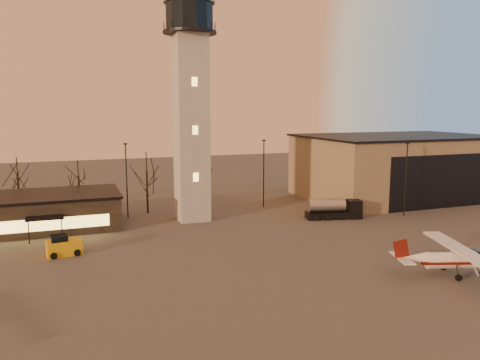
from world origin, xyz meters
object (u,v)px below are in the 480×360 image
at_px(cessna_front, 457,263).
at_px(service_cart, 63,247).
at_px(hangar, 396,166).
at_px(terminal, 12,213).
at_px(control_tower, 191,96).
at_px(fuel_truck, 333,210).

height_order(cessna_front, service_cart, cessna_front).
distance_m(hangar, terminal, 58.11).
xyz_separation_m(control_tower, cessna_front, (16.74, -28.64, -15.15)).
bearing_deg(cessna_front, control_tower, 138.03).
bearing_deg(control_tower, terminal, 174.85).
distance_m(cessna_front, service_cart, 37.63).
xyz_separation_m(hangar, cessna_front, (-19.26, -32.62, -3.98)).
height_order(terminal, fuel_truck, terminal).
height_order(fuel_truck, service_cart, fuel_truck).
xyz_separation_m(terminal, fuel_truck, (39.98, -7.97, -1.07)).
distance_m(control_tower, terminal, 26.24).
xyz_separation_m(control_tower, hangar, (36.00, 3.98, -11.17)).
height_order(control_tower, fuel_truck, control_tower).
relative_size(cessna_front, fuel_truck, 1.59).
bearing_deg(fuel_truck, cessna_front, -79.57).
distance_m(hangar, fuel_truck, 20.99).
relative_size(cessna_front, service_cart, 3.48).
bearing_deg(terminal, hangar, 1.97).
bearing_deg(terminal, control_tower, -5.15).
bearing_deg(terminal, fuel_truck, -11.28).
xyz_separation_m(terminal, cessna_front, (38.73, -30.62, -0.99)).
bearing_deg(service_cart, control_tower, 25.20).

